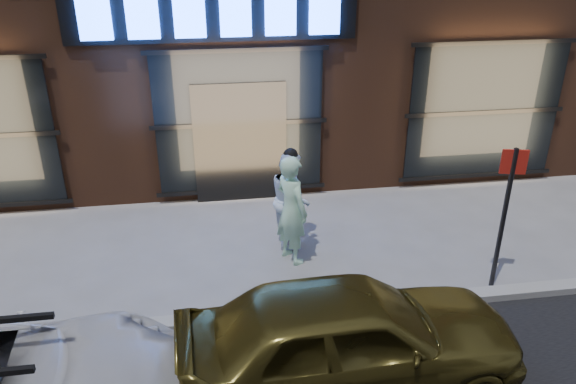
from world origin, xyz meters
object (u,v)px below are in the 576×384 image
object	(u,v)px
gold_sedan	(349,336)
sign_post	(506,206)
man_bowtie	(292,210)
man_cap	(290,198)

from	to	relation	value
gold_sedan	sign_post	distance (m)	3.24
man_bowtie	man_cap	xyz separation A→B (m)	(0.07, 0.59, -0.09)
man_cap	gold_sedan	distance (m)	3.45
man_cap	gold_sedan	xyz separation A→B (m)	(0.17, -3.45, -0.14)
man_cap	sign_post	size ratio (longest dim) A/B	0.74
man_bowtie	gold_sedan	size ratio (longest dim) A/B	0.45
man_bowtie	man_cap	world-z (taller)	man_bowtie
man_bowtie	gold_sedan	xyz separation A→B (m)	(0.24, -2.86, -0.23)
man_bowtie	gold_sedan	distance (m)	2.88
gold_sedan	sign_post	xyz separation A→B (m)	(2.71, 1.65, 0.68)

